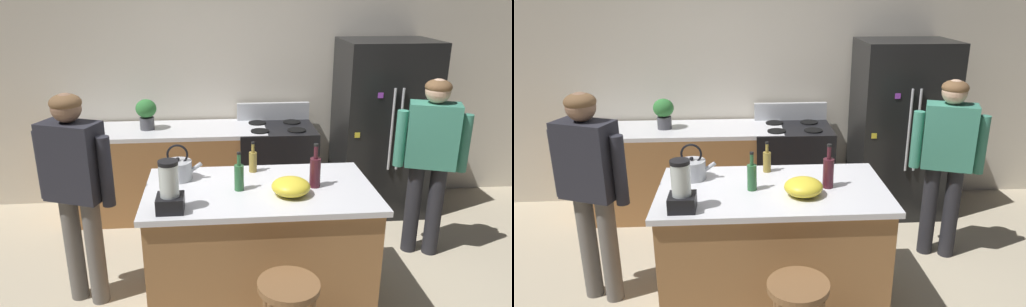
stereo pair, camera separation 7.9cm
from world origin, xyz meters
TOP-DOWN VIEW (x-y plane):
  - ground_plane at (0.00, 0.00)m, footprint 14.00×14.00m
  - back_wall at (0.00, 1.95)m, footprint 8.00×0.10m
  - kitchen_island at (0.00, 0.00)m, footprint 1.59×0.89m
  - back_counter_run at (-0.80, 1.55)m, footprint 2.00×0.64m
  - refrigerator at (1.39, 1.50)m, footprint 0.90×0.73m
  - stove_range at (0.31, 1.52)m, footprint 0.76×0.65m
  - person_by_island_left at (-1.28, 0.12)m, footprint 0.58×0.35m
  - person_by_sink_right at (1.49, 0.57)m, footprint 0.58×0.35m
  - bar_stool at (0.09, -0.76)m, footprint 0.36×0.36m
  - potted_plant at (-0.96, 1.55)m, footprint 0.20×0.20m
  - blender_appliance at (-0.59, -0.31)m, footprint 0.17×0.17m
  - bottle_wine at (0.38, -0.01)m, footprint 0.08×0.08m
  - bottle_olive_oil at (-0.14, -0.02)m, footprint 0.07×0.07m
  - bottle_vinegar at (-0.02, 0.32)m, footprint 0.06×0.06m
  - mixing_bowl at (0.20, -0.13)m, footprint 0.26×0.26m
  - tea_kettle at (-0.57, 0.21)m, footprint 0.28×0.20m

SIDE VIEW (x-z plane):
  - ground_plane at x=0.00m, z-range 0.00..0.00m
  - back_counter_run at x=-0.80m, z-range 0.00..0.91m
  - kitchen_island at x=0.00m, z-range 0.00..0.92m
  - stove_range at x=0.31m, z-range -0.08..1.02m
  - bar_stool at x=0.09m, z-range 0.18..0.84m
  - refrigerator at x=1.39m, z-range 0.00..1.76m
  - person_by_sink_right at x=1.49m, z-range 0.16..1.71m
  - person_by_island_left at x=-1.28m, z-range 0.17..1.75m
  - mixing_bowl at x=0.20m, z-range 0.91..1.03m
  - tea_kettle at x=-0.57m, z-range 0.86..1.13m
  - bottle_vinegar at x=-0.02m, z-range 0.88..1.12m
  - bottle_olive_oil at x=-0.14m, z-range 0.88..1.15m
  - bottle_wine at x=0.38m, z-range 0.87..1.19m
  - blender_appliance at x=-0.59m, z-range 0.89..1.22m
  - potted_plant at x=-0.96m, z-range 0.94..1.24m
  - back_wall at x=0.00m, z-range 0.00..2.70m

